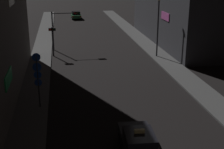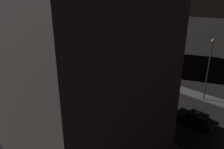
{
  "view_description": "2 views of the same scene",
  "coord_description": "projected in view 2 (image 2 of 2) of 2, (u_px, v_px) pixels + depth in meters",
  "views": [
    {
      "loc": [
        -4.47,
        -8.75,
        9.82
      ],
      "look_at": [
        -0.51,
        15.41,
        1.55
      ],
      "focal_mm": 50.96,
      "sensor_mm": 36.0,
      "label": 1
    },
    {
      "loc": [
        -21.54,
        -2.42,
        13.41
      ],
      "look_at": [
        -1.47,
        18.94,
        2.84
      ],
      "focal_mm": 33.4,
      "sensor_mm": 36.0,
      "label": 2
    }
  ],
  "objects": [
    {
      "name": "building_facade_left",
      "position": [
        44.0,
        56.0,
        20.08
      ],
      "size": [
        10.0,
        23.53,
        16.51
      ],
      "color": "#514C47",
      "rests_on": "ground_plane"
    },
    {
      "name": "sidewalk_left",
      "position": [
        41.0,
        78.0,
        37.72
      ],
      "size": [
        2.36,
        68.36,
        0.13
      ],
      "primitive_type": "cube",
      "color": "#4C4C4C",
      "rests_on": "ground_plane"
    },
    {
      "name": "traffic_light_left_kerb",
      "position": [
        59.0,
        69.0,
        34.76
      ],
      "size": [
        0.8,
        0.42,
        3.4
      ],
      "color": "#2D2D33",
      "rests_on": "ground_plane"
    },
    {
      "name": "traffic_light_overhead",
      "position": [
        57.0,
        58.0,
        37.3
      ],
      "size": [
        3.51,
        0.42,
        4.79
      ],
      "color": "#2D2D33",
      "rests_on": "ground_plane"
    },
    {
      "name": "street_lamp_far_block",
      "position": [
        119.0,
        50.0,
        40.13
      ],
      "size": [
        0.41,
        0.41,
        6.66
      ],
      "color": "#2D2D33",
      "rests_on": "sidewalk_right"
    },
    {
      "name": "taxi",
      "position": [
        196.0,
        118.0,
        23.57
      ],
      "size": [
        2.06,
        4.55,
        1.62
      ],
      "color": "black",
      "rests_on": "ground_plane"
    },
    {
      "name": "building_facade_right",
      "position": [
        119.0,
        6.0,
        46.86
      ],
      "size": [
        10.72,
        23.05,
        23.88
      ],
      "color": "#333338",
      "rests_on": "ground_plane"
    },
    {
      "name": "sidewalk_right",
      "position": [
        99.0,
        63.0,
        46.52
      ],
      "size": [
        2.36,
        68.36,
        0.13
      ],
      "primitive_type": "cube",
      "color": "#4C4C4C",
      "rests_on": "ground_plane"
    },
    {
      "name": "street_lamp_near_block",
      "position": [
        209.0,
        65.0,
        27.8
      ],
      "size": [
        0.39,
        0.39,
        8.5
      ],
      "color": "#2D2D33",
      "rests_on": "sidewalk_right"
    },
    {
      "name": "far_car",
      "position": [
        21.0,
        48.0,
        57.41
      ],
      "size": [
        1.88,
        4.48,
        1.42
      ],
      "color": "#1E512D",
      "rests_on": "ground_plane"
    },
    {
      "name": "sign_pole_left",
      "position": [
        116.0,
        99.0,
        24.22
      ],
      "size": [
        0.62,
        0.1,
        4.06
      ],
      "color": "#2D2D33",
      "rests_on": "sidewalk_left"
    }
  ]
}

